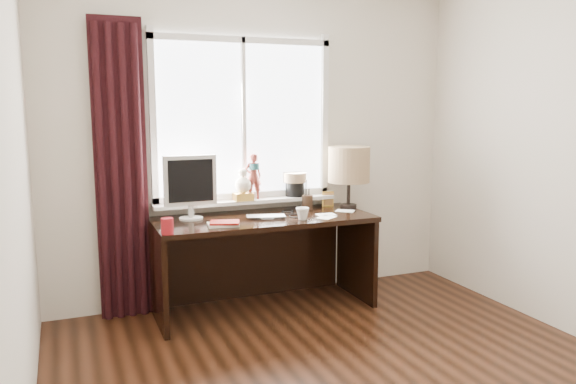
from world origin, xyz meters
name	(u,v)px	position (x,y,z in m)	size (l,w,h in m)	color
wall_back	(260,143)	(0.00, 2.00, 1.30)	(3.50, 2.60, 0.00)	beige
wall_left	(5,188)	(-1.75, 0.00, 1.30)	(4.00, 2.60, 0.00)	beige
laptop	(266,217)	(-0.10, 1.57, 0.76)	(0.30, 0.19, 0.02)	silver
mug	(303,213)	(0.14, 1.42, 0.80)	(0.10, 0.10, 0.10)	white
red_cup	(167,226)	(-0.90, 1.33, 0.80)	(0.08, 0.08, 0.11)	maroon
window	(245,143)	(-0.14, 1.95, 1.31)	(1.52, 0.20, 1.40)	white
curtain	(121,173)	(-1.13, 1.91, 1.12)	(0.38, 0.09, 2.25)	black
desk	(260,245)	(-0.10, 1.73, 0.51)	(1.70, 0.70, 0.75)	black
monitor	(190,183)	(-0.64, 1.75, 1.03)	(0.40, 0.18, 0.49)	beige
notebook_stack	(224,224)	(-0.48, 1.44, 0.77)	(0.25, 0.21, 0.03)	beige
brush_holder	(307,202)	(0.35, 1.80, 0.81)	(0.09, 0.09, 0.25)	black
icon_frame	(328,199)	(0.57, 1.85, 0.81)	(0.10, 0.04, 0.13)	gold
table_lamp	(349,165)	(0.70, 1.73, 1.11)	(0.35, 0.35, 0.52)	black
loose_papers	(333,214)	(0.45, 1.52, 0.75)	(0.45, 0.36, 0.00)	white
desk_cables	(291,214)	(0.14, 1.65, 0.75)	(0.16, 0.33, 0.01)	black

